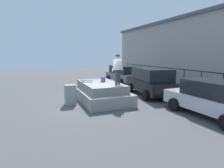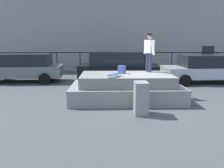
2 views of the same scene
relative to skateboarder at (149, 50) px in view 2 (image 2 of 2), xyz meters
name	(u,v)px [view 2 (image 2 of 2)]	position (x,y,z in m)	size (l,w,h in m)	color
ground_plane	(142,101)	(-0.42, -0.98, -2.06)	(60.00, 60.00, 0.00)	#4C4C4F
concrete_ledge	(126,88)	(-1.05, -0.67, -1.56)	(4.59, 2.55, 1.09)	gray
skateboarder	(149,50)	(0.00, 0.00, 0.00)	(0.40, 0.85, 1.67)	#2D334C
skateboard	(115,74)	(-1.56, -1.40, -0.87)	(0.63, 0.74, 0.12)	#264C8C
backpack	(122,70)	(-1.23, -0.44, -0.80)	(0.28, 0.20, 0.33)	#3F4C99
car_grey_hatchback_near	(23,67)	(-6.86, 3.55, -1.16)	(4.62, 2.14, 1.69)	slate
car_black_hatchback_mid	(119,67)	(-1.15, 3.04, -1.09)	(4.73, 2.71, 1.85)	black
car_silver_sedan_far	(202,69)	(3.74, 3.08, -1.22)	(4.51, 2.36, 1.63)	#B7B7BC
utility_box	(141,98)	(-0.71, -2.56, -1.50)	(0.44, 0.60, 1.12)	gray
fence_row	(126,59)	(-0.42, 6.81, -0.95)	(24.06, 0.06, 1.61)	black
warehouse_building	(122,32)	(-0.42, 12.19, 1.14)	(35.26, 7.66, 6.39)	gray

